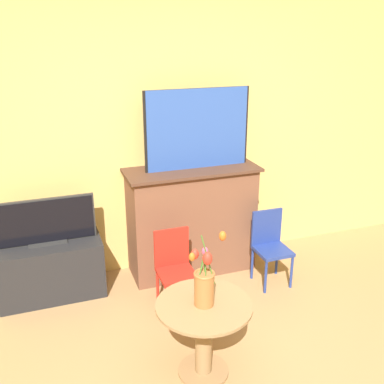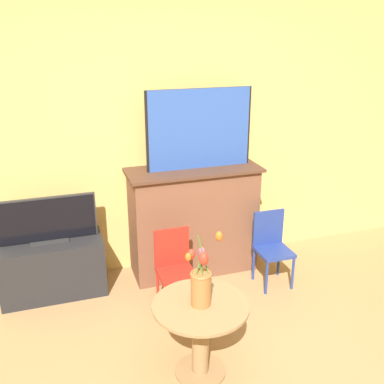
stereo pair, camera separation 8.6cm
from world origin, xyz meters
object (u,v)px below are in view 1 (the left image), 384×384
Objects in this scene: vase_tulips at (204,282)px; chair_red at (175,265)px; chair_blue at (270,243)px; tv_monitor at (45,222)px; painting at (198,129)px.

chair_red is at bearing 85.92° from vase_tulips.
vase_tulips reaches higher than chair_blue.
chair_red is at bearing -174.21° from chair_blue.
vase_tulips is (-0.98, -0.90, 0.32)m from chair_blue.
vase_tulips reaches higher than chair_red.
painting is at bearing 0.64° from tv_monitor.
tv_monitor is at bearing 123.75° from vase_tulips.
tv_monitor is 1.12m from chair_red.
tv_monitor is (-1.34, -0.01, -0.68)m from painting.
painting reaches higher than vase_tulips.
vase_tulips is (-0.45, -1.34, -0.66)m from painting.
tv_monitor is 1.21× the size of chair_blue.
chair_blue is (0.53, -0.44, -0.98)m from painting.
chair_blue is (0.92, 0.09, 0.00)m from chair_red.
chair_blue is 1.37m from vase_tulips.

